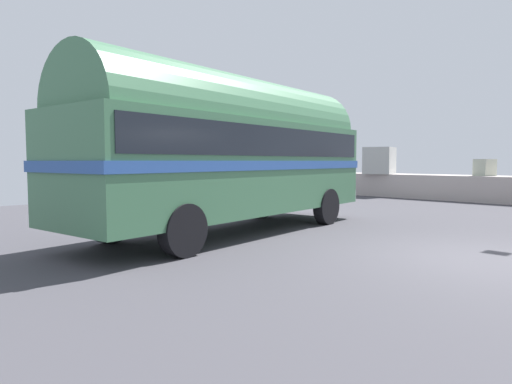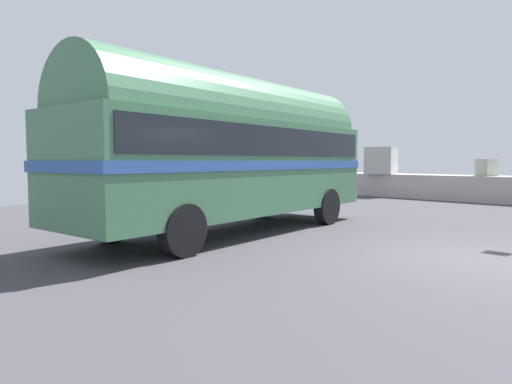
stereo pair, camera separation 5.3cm
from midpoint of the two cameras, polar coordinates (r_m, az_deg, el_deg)
ground at (r=8.69m, az=27.14°, el=-7.80°), size 32.00×26.00×0.02m
vintage_coach at (r=10.52m, az=-3.24°, el=5.79°), size 3.56×8.83×3.70m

